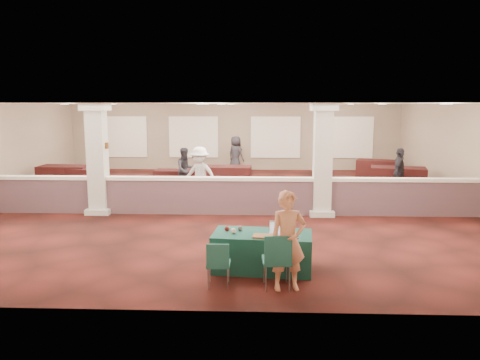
{
  "coord_description": "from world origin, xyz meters",
  "views": [
    {
      "loc": [
        1.16,
        -14.82,
        3.18
      ],
      "look_at": [
        0.66,
        -2.0,
        1.1
      ],
      "focal_mm": 35.0,
      "sensor_mm": 36.0,
      "label": 1
    }
  ],
  "objects_px": {
    "woman": "(288,241)",
    "far_table_back_right": "(378,168)",
    "near_table": "(262,251)",
    "attendee_d": "(236,154)",
    "far_table_front_right": "(398,178)",
    "attendee_c": "(399,172)",
    "conf_chair_side": "(218,261)",
    "far_table_back_left": "(65,175)",
    "conf_chair_main": "(277,257)",
    "far_table_front_left": "(82,177)",
    "attendee_b": "(200,175)",
    "far_table_front_center": "(177,178)",
    "far_table_back_center": "(226,176)",
    "attendee_a": "(186,170)"
  },
  "relations": [
    {
      "from": "near_table",
      "to": "woman",
      "type": "relative_size",
      "value": 1.09
    },
    {
      "from": "far_table_back_left",
      "to": "attendee_c",
      "type": "height_order",
      "value": "attendee_c"
    },
    {
      "from": "near_table",
      "to": "attendee_a",
      "type": "xyz_separation_m",
      "value": [
        -2.75,
        8.19,
        0.44
      ]
    },
    {
      "from": "near_table",
      "to": "woman",
      "type": "bearing_deg",
      "value": -60.48
    },
    {
      "from": "conf_chair_side",
      "to": "woman",
      "type": "bearing_deg",
      "value": -2.6
    },
    {
      "from": "attendee_c",
      "to": "woman",
      "type": "bearing_deg",
      "value": 177.12
    },
    {
      "from": "conf_chair_main",
      "to": "attendee_b",
      "type": "relative_size",
      "value": 0.54
    },
    {
      "from": "conf_chair_side",
      "to": "far_table_back_right",
      "type": "height_order",
      "value": "conf_chair_side"
    },
    {
      "from": "woman",
      "to": "attendee_b",
      "type": "distance_m",
      "value": 7.47
    },
    {
      "from": "woman",
      "to": "far_table_back_right",
      "type": "bearing_deg",
      "value": 58.65
    },
    {
      "from": "near_table",
      "to": "woman",
      "type": "height_order",
      "value": "woman"
    },
    {
      "from": "far_table_front_center",
      "to": "attendee_d",
      "type": "height_order",
      "value": "attendee_d"
    },
    {
      "from": "far_table_front_center",
      "to": "far_table_back_center",
      "type": "height_order",
      "value": "far_table_back_center"
    },
    {
      "from": "far_table_back_right",
      "to": "attendee_a",
      "type": "xyz_separation_m",
      "value": [
        -8.0,
        -3.91,
        0.44
      ]
    },
    {
      "from": "far_table_back_left",
      "to": "conf_chair_main",
      "type": "bearing_deg",
      "value": -52.08
    },
    {
      "from": "attendee_b",
      "to": "attendee_d",
      "type": "relative_size",
      "value": 1.07
    },
    {
      "from": "far_table_back_left",
      "to": "far_table_front_left",
      "type": "bearing_deg",
      "value": -14.73
    },
    {
      "from": "attendee_a",
      "to": "far_table_front_center",
      "type": "bearing_deg",
      "value": 87.45
    },
    {
      "from": "far_table_back_center",
      "to": "near_table",
      "type": "bearing_deg",
      "value": -81.75
    },
    {
      "from": "conf_chair_side",
      "to": "near_table",
      "type": "bearing_deg",
      "value": 49.69
    },
    {
      "from": "attendee_b",
      "to": "near_table",
      "type": "bearing_deg",
      "value": -55.92
    },
    {
      "from": "far_table_front_center",
      "to": "far_table_back_center",
      "type": "distance_m",
      "value": 1.91
    },
    {
      "from": "far_table_back_center",
      "to": "attendee_d",
      "type": "bearing_deg",
      "value": 86.8
    },
    {
      "from": "attendee_b",
      "to": "attendee_c",
      "type": "distance_m",
      "value": 6.96
    },
    {
      "from": "far_table_back_right",
      "to": "attendee_c",
      "type": "bearing_deg",
      "value": -95.32
    },
    {
      "from": "near_table",
      "to": "far_table_back_center",
      "type": "relative_size",
      "value": 0.96
    },
    {
      "from": "far_table_front_center",
      "to": "attendee_a",
      "type": "bearing_deg",
      "value": -61.31
    },
    {
      "from": "conf_chair_side",
      "to": "attendee_a",
      "type": "bearing_deg",
      "value": 101.77
    },
    {
      "from": "far_table_back_left",
      "to": "attendee_d",
      "type": "xyz_separation_m",
      "value": [
        6.61,
        3.8,
        0.46
      ]
    },
    {
      "from": "conf_chair_side",
      "to": "far_table_back_left",
      "type": "xyz_separation_m",
      "value": [
        -6.98,
        10.23,
        -0.09
      ]
    },
    {
      "from": "far_table_front_right",
      "to": "attendee_a",
      "type": "bearing_deg",
      "value": -173.49
    },
    {
      "from": "woman",
      "to": "far_table_back_right",
      "type": "height_order",
      "value": "woman"
    },
    {
      "from": "attendee_b",
      "to": "far_table_back_left",
      "type": "bearing_deg",
      "value": 167.28
    },
    {
      "from": "far_table_front_right",
      "to": "attendee_c",
      "type": "height_order",
      "value": "attendee_c"
    },
    {
      "from": "far_table_back_left",
      "to": "attendee_a",
      "type": "distance_m",
      "value": 5.14
    },
    {
      "from": "far_table_front_left",
      "to": "far_table_back_center",
      "type": "height_order",
      "value": "far_table_back_center"
    },
    {
      "from": "far_table_front_left",
      "to": "conf_chair_side",
      "type": "bearing_deg",
      "value": -58.21
    },
    {
      "from": "attendee_a",
      "to": "woman",
      "type": "bearing_deg",
      "value": -102.09
    },
    {
      "from": "woman",
      "to": "far_table_back_right",
      "type": "xyz_separation_m",
      "value": [
        4.82,
        13.07,
        -0.5
      ]
    },
    {
      "from": "far_table_back_center",
      "to": "attendee_c",
      "type": "xyz_separation_m",
      "value": [
        6.18,
        -1.7,
        0.44
      ]
    },
    {
      "from": "far_table_front_left",
      "to": "attendee_b",
      "type": "relative_size",
      "value": 0.98
    },
    {
      "from": "near_table",
      "to": "far_table_back_center",
      "type": "height_order",
      "value": "far_table_back_center"
    },
    {
      "from": "far_table_front_left",
      "to": "far_table_back_left",
      "type": "distance_m",
      "value": 0.79
    },
    {
      "from": "near_table",
      "to": "attendee_d",
      "type": "relative_size",
      "value": 1.1
    },
    {
      "from": "conf_chair_side",
      "to": "attendee_d",
      "type": "relative_size",
      "value": 0.48
    },
    {
      "from": "conf_chair_main",
      "to": "attendee_a",
      "type": "bearing_deg",
      "value": 104.43
    },
    {
      "from": "far_table_back_center",
      "to": "attendee_b",
      "type": "relative_size",
      "value": 1.07
    },
    {
      "from": "far_table_front_center",
      "to": "far_table_back_left",
      "type": "xyz_separation_m",
      "value": [
        -4.5,
        0.2,
        0.06
      ]
    },
    {
      "from": "conf_chair_main",
      "to": "conf_chair_side",
      "type": "distance_m",
      "value": 1.03
    },
    {
      "from": "attendee_b",
      "to": "attendee_d",
      "type": "distance_m",
      "value": 7.05
    }
  ]
}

